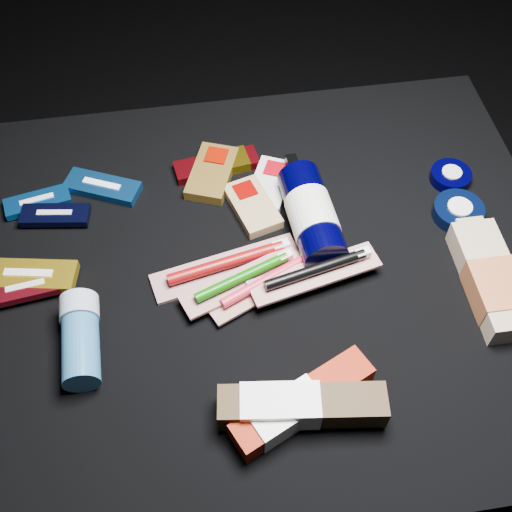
{
  "coord_description": "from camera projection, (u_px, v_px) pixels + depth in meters",
  "views": [
    {
      "loc": [
        -0.07,
        -0.55,
        1.2
      ],
      "look_at": [
        0.01,
        0.01,
        0.42
      ],
      "focal_mm": 45.0,
      "sensor_mm": 36.0,
      "label": 1
    }
  ],
  "objects": [
    {
      "name": "luna_bar_4",
      "position": [
        26.0,
        288.0,
        0.94
      ],
      "size": [
        0.11,
        0.05,
        0.01
      ],
      "rotation": [
        0.0,
        0.0,
        0.13
      ],
      "color": "maroon",
      "rests_on": "cloth_table"
    },
    {
      "name": "lotion_bottle",
      "position": [
        312.0,
        215.0,
        0.99
      ],
      "size": [
        0.08,
        0.22,
        0.07
      ],
      "rotation": [
        0.0,
        0.0,
        0.06
      ],
      "color": "black",
      "rests_on": "cloth_table"
    },
    {
      "name": "deodorant_stick",
      "position": [
        80.0,
        338.0,
        0.88
      ],
      "size": [
        0.06,
        0.13,
        0.06
      ],
      "rotation": [
        0.0,
        0.0,
        0.03
      ],
      "color": "#2A608D",
      "rests_on": "cloth_table"
    },
    {
      "name": "cream_tin_upper",
      "position": [
        451.0,
        176.0,
        1.08
      ],
      "size": [
        0.07,
        0.07,
        0.02
      ],
      "rotation": [
        0.0,
        0.0,
        0.32
      ],
      "color": "black",
      "rests_on": "cloth_table"
    },
    {
      "name": "toothpaste_carton_red",
      "position": [
        297.0,
        406.0,
        0.83
      ],
      "size": [
        0.2,
        0.13,
        0.04
      ],
      "rotation": [
        0.0,
        0.0,
        0.43
      ],
      "color": "#8B1400",
      "rests_on": "cloth_table"
    },
    {
      "name": "luna_bar_0",
      "position": [
        102.0,
        187.0,
        1.06
      ],
      "size": [
        0.13,
        0.09,
        0.02
      ],
      "rotation": [
        0.0,
        0.0,
        -0.43
      ],
      "color": "#124B8F",
      "rests_on": "cloth_table"
    },
    {
      "name": "bodywash_bottle",
      "position": [
        492.0,
        281.0,
        0.94
      ],
      "size": [
        0.07,
        0.2,
        0.04
      ],
      "rotation": [
        0.0,
        0.0,
        -0.02
      ],
      "color": "tan",
      "rests_on": "cloth_table"
    },
    {
      "name": "ground",
      "position": [
        249.0,
        382.0,
        1.3
      ],
      "size": [
        3.0,
        3.0,
        0.0
      ],
      "primitive_type": "plane",
      "color": "black",
      "rests_on": "ground"
    },
    {
      "name": "clif_bar_2",
      "position": [
        251.0,
        204.0,
        1.04
      ],
      "size": [
        0.09,
        0.12,
        0.02
      ],
      "rotation": [
        0.0,
        0.0,
        0.28
      ],
      "color": "tan",
      "rests_on": "cloth_table"
    },
    {
      "name": "power_bar",
      "position": [
        221.0,
        164.0,
        1.09
      ],
      "size": [
        0.15,
        0.06,
        0.02
      ],
      "rotation": [
        0.0,
        0.0,
        0.14
      ],
      "color": "maroon",
      "rests_on": "cloth_table"
    },
    {
      "name": "cloth_table",
      "position": [
        249.0,
        334.0,
        1.14
      ],
      "size": [
        0.98,
        0.78,
        0.4
      ],
      "primitive_type": "cube",
      "color": "black",
      "rests_on": "ground"
    },
    {
      "name": "luna_bar_2",
      "position": [
        55.0,
        215.0,
        1.02
      ],
      "size": [
        0.11,
        0.06,
        0.01
      ],
      "rotation": [
        0.0,
        0.0,
        -0.14
      ],
      "color": "black",
      "rests_on": "cloth_table"
    },
    {
      "name": "cream_tin_lower",
      "position": [
        458.0,
        211.0,
        1.03
      ],
      "size": [
        0.08,
        0.08,
        0.03
      ],
      "rotation": [
        0.0,
        0.0,
        -0.23
      ],
      "color": "black",
      "rests_on": "cloth_table"
    },
    {
      "name": "toothbrush_pack_2",
      "position": [
        244.0,
        279.0,
        0.94
      ],
      "size": [
        0.19,
        0.11,
        0.02
      ],
      "rotation": [
        0.0,
        0.0,
        0.36
      ],
      "color": "beige",
      "rests_on": "cloth_table"
    },
    {
      "name": "toothbrush_pack_0",
      "position": [
        228.0,
        265.0,
        0.97
      ],
      "size": [
        0.24,
        0.1,
        0.03
      ],
      "rotation": [
        0.0,
        0.0,
        0.21
      ],
      "color": "beige",
      "rests_on": "cloth_table"
    },
    {
      "name": "toothbrush_pack_1",
      "position": [
        268.0,
        281.0,
        0.95
      ],
      "size": [
        0.2,
        0.12,
        0.02
      ],
      "rotation": [
        0.0,
        0.0,
        0.43
      ],
      "color": "beige",
      "rests_on": "cloth_table"
    },
    {
      "name": "luna_bar_3",
      "position": [
        30.0,
        276.0,
        0.95
      ],
      "size": [
        0.15,
        0.08,
        0.02
      ],
      "rotation": [
        0.0,
        0.0,
        -0.19
      ],
      "color": "gold",
      "rests_on": "cloth_table"
    },
    {
      "name": "luna_bar_1",
      "position": [
        38.0,
        202.0,
        1.04
      ],
      "size": [
        0.11,
        0.06,
        0.01
      ],
      "rotation": [
        0.0,
        0.0,
        0.2
      ],
      "color": "#0D50A2",
      "rests_on": "cloth_table"
    },
    {
      "name": "toothpaste_carton_green",
      "position": [
        294.0,
        406.0,
        0.82
      ],
      "size": [
        0.22,
        0.08,
        0.04
      ],
      "rotation": [
        0.0,
        0.0,
        -0.13
      ],
      "color": "#31200E",
      "rests_on": "cloth_table"
    },
    {
      "name": "clif_bar_1",
      "position": [
        271.0,
        183.0,
        1.07
      ],
      "size": [
        0.1,
        0.12,
        0.02
      ],
      "rotation": [
        0.0,
        0.0,
        -0.43
      ],
      "color": "silver",
      "rests_on": "cloth_table"
    },
    {
      "name": "toothbrush_pack_3",
      "position": [
        317.0,
        271.0,
        0.94
      ],
      "size": [
        0.21,
        0.09,
        0.02
      ],
      "rotation": [
        0.0,
        0.0,
        0.22
      ],
      "color": "silver",
      "rests_on": "cloth_table"
    },
    {
      "name": "clif_bar_0",
      "position": [
        213.0,
        171.0,
        1.08
      ],
      "size": [
        0.1,
        0.13,
        0.02
      ],
      "rotation": [
        0.0,
        0.0,
        -0.37
      ],
      "color": "brown",
      "rests_on": "cloth_table"
    }
  ]
}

